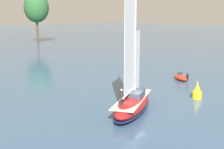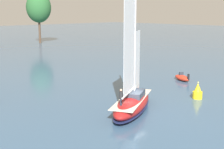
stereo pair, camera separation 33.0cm
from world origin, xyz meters
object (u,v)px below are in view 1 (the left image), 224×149
at_px(tree_shore_left, 36,8).
at_px(channel_buoy, 197,92).
at_px(motor_tender, 181,78).
at_px(sailboat_main, 132,101).

xyz_separation_m(tree_shore_left, channel_buoy, (-23.47, -72.32, -10.78)).
height_order(motor_tender, channel_buoy, channel_buoy).
bearing_deg(motor_tender, channel_buoy, -137.15).
xyz_separation_m(tree_shore_left, sailboat_main, (-32.74, -70.02, -10.50)).
distance_m(motor_tender, channel_buoy, 10.10).
height_order(tree_shore_left, sailboat_main, tree_shore_left).
height_order(tree_shore_left, channel_buoy, tree_shore_left).
distance_m(sailboat_main, motor_tender, 17.29).
distance_m(sailboat_main, channel_buoy, 9.55).
bearing_deg(tree_shore_left, channel_buoy, -107.98).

